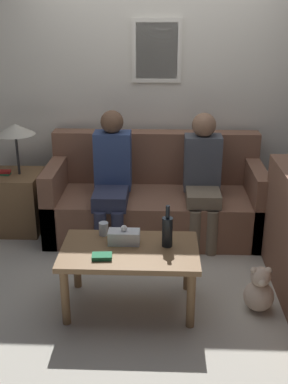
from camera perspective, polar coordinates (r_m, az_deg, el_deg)
The scene contains 12 objects.
ground_plane at distance 4.38m, azimuth 1.13°, elevation -7.49°, with size 16.00×16.00×0.00m, color beige.
wall_back at distance 4.89m, azimuth 1.48°, elevation 11.79°, with size 9.00×0.08×2.60m.
couch_main at distance 4.72m, azimuth 1.29°, elevation -0.98°, with size 2.04×0.87×0.94m.
coffee_table at distance 3.51m, azimuth -1.71°, elevation -7.74°, with size 0.99×0.60×0.47m.
side_table_with_lamp at distance 4.91m, azimuth -14.95°, elevation -0.44°, with size 0.51×0.51×1.08m.
wine_bottle at distance 3.47m, azimuth 2.78°, elevation -4.62°, with size 0.08×0.08×0.32m.
drinking_glass at distance 3.67m, azimuth -4.81°, elevation -4.36°, with size 0.07×0.07×0.10m.
book_stack at distance 3.36m, azimuth -5.01°, elevation -7.62°, with size 0.14×0.10×0.03m.
tissue_box at distance 3.54m, azimuth -2.38°, elevation -5.31°, with size 0.23×0.12×0.14m.
person_left at distance 4.46m, azimuth -3.83°, elevation 2.17°, with size 0.34×0.63×1.22m.
person_right at distance 4.47m, azimuth 6.98°, elevation 2.12°, with size 0.34×0.58×1.20m.
teddy_bear at distance 3.69m, azimuth 13.48°, elevation -11.38°, with size 0.23×0.23×0.35m.
Camera 1 is at (0.06, -3.84, 2.11)m, focal length 45.00 mm.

